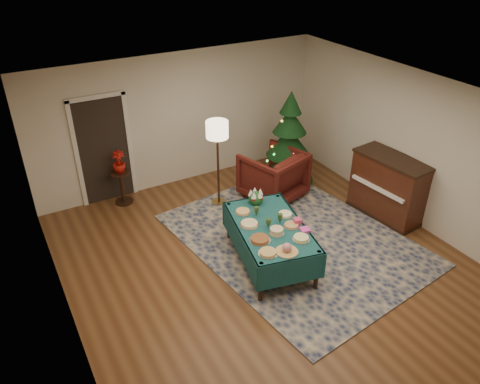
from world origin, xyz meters
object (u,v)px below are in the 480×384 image
side_table (122,188)px  buffet_table (270,233)px  piano (388,188)px  armchair (273,173)px  gift_box (297,221)px  potted_plant (119,166)px  christmas_tree (289,144)px  floor_lamp (217,135)px

side_table → buffet_table: bearing=-63.4°
buffet_table → piano: (2.63, 0.12, 0.02)m
armchair → side_table: armchair is taller
gift_box → potted_plant: bearing=121.1°
gift_box → piano: (2.24, 0.27, -0.17)m
potted_plant → christmas_tree: 3.36m
buffet_table → potted_plant: size_ratio=4.64×
floor_lamp → christmas_tree: bearing=0.6°
armchair → potted_plant: armchair is taller
floor_lamp → piano: (2.50, -1.91, -0.86)m
armchair → christmas_tree: bearing=-165.9°
gift_box → side_table: (-1.88, 3.12, -0.42)m
potted_plant → armchair: bearing=-25.2°
gift_box → christmas_tree: size_ratio=0.06×
buffet_table → side_table: size_ratio=2.94×
gift_box → armchair: (0.77, 1.87, -0.21)m
buffet_table → side_table: (-1.48, 2.96, -0.23)m
piano → gift_box: bearing=-173.0°
side_table → christmas_tree: 3.41m
armchair → side_table: (-2.65, 1.25, -0.21)m
buffet_table → gift_box: 0.47m
gift_box → armchair: 2.03m
gift_box → christmas_tree: christmas_tree is taller
side_table → christmas_tree: bearing=-15.8°
gift_box → floor_lamp: bearing=96.9°
gift_box → side_table: 3.66m
armchair → floor_lamp: floor_lamp is taller
floor_lamp → potted_plant: bearing=150.1°
gift_box → side_table: bearing=121.1°
buffet_table → side_table: bearing=116.6°
christmas_tree → side_table: bearing=164.2°
armchair → potted_plant: size_ratio=2.51×
christmas_tree → piano: 2.14m
buffet_table → christmas_tree: bearing=49.4°
potted_plant → piano: piano is taller
armchair → gift_box: bearing=51.5°
side_table → potted_plant: (-0.00, 0.00, 0.47)m
floor_lamp → piano: size_ratio=1.19×
armchair → piano: (1.46, -1.59, 0.04)m
armchair → potted_plant: 2.94m
gift_box → armchair: bearing=67.5°
potted_plant → piano: 5.01m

